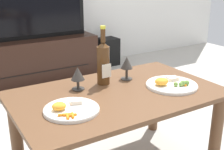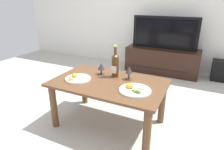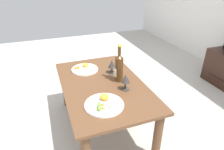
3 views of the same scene
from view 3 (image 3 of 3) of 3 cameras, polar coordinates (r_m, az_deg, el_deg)
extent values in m
plane|color=#B7B2A8|center=(2.05, -2.43, -14.79)|extent=(6.40, 6.40, 0.00)
cube|color=brown|center=(1.75, -2.75, -2.81)|extent=(1.14, 0.70, 0.03)
cylinder|color=brown|center=(2.26, -13.46, -3.40)|extent=(0.07, 0.07, 0.48)
cylinder|color=brown|center=(2.37, 0.26, -1.01)|extent=(0.07, 0.07, 0.48)
cylinder|color=brown|center=(1.65, 13.12, -17.13)|extent=(0.07, 0.07, 0.48)
cylinder|color=#4C2D14|center=(1.74, 2.02, 1.68)|extent=(0.07, 0.07, 0.22)
cone|color=#4C2D14|center=(1.69, 2.09, 5.47)|extent=(0.07, 0.07, 0.03)
cylinder|color=#4C2D14|center=(1.67, 2.12, 7.10)|extent=(0.03, 0.03, 0.08)
cylinder|color=yellow|center=(1.65, 2.15, 8.61)|extent=(0.03, 0.03, 0.02)
cube|color=silver|center=(1.74, 0.85, 0.82)|extent=(0.06, 0.00, 0.08)
cylinder|color=#38332D|center=(1.92, -0.04, 0.77)|extent=(0.07, 0.07, 0.01)
cylinder|color=#38332D|center=(1.91, -0.04, 1.54)|extent=(0.02, 0.02, 0.05)
cone|color=#38332D|center=(1.88, -0.04, 3.24)|extent=(0.08, 0.08, 0.07)
cylinder|color=#38332D|center=(1.66, 3.86, -4.09)|extent=(0.07, 0.07, 0.01)
cylinder|color=#38332D|center=(1.64, 3.90, -3.06)|extent=(0.02, 0.02, 0.06)
cone|color=#38332D|center=(1.61, 3.97, -0.98)|extent=(0.07, 0.07, 0.07)
cylinder|color=white|center=(1.99, -7.92, 1.57)|extent=(0.27, 0.27, 0.01)
torus|color=white|center=(1.99, -7.94, 1.78)|extent=(0.26, 0.26, 0.01)
ellipsoid|color=orange|center=(2.03, -7.76, 2.91)|extent=(0.07, 0.06, 0.04)
cube|color=beige|center=(1.95, -6.32, 1.64)|extent=(0.07, 0.07, 0.02)
cylinder|color=orange|center=(2.03, -9.65, 2.39)|extent=(0.05, 0.03, 0.01)
cylinder|color=orange|center=(2.01, -9.77, 2.10)|extent=(0.05, 0.02, 0.01)
cylinder|color=orange|center=(2.02, -10.30, 2.16)|extent=(0.02, 0.05, 0.01)
cylinder|color=orange|center=(2.00, -10.16, 1.93)|extent=(0.05, 0.02, 0.01)
cylinder|color=orange|center=(2.00, -10.24, 1.87)|extent=(0.03, 0.05, 0.01)
cylinder|color=white|center=(1.47, -2.30, -8.68)|extent=(0.30, 0.30, 0.01)
torus|color=white|center=(1.46, -2.31, -8.43)|extent=(0.29, 0.29, 0.01)
ellipsoid|color=orange|center=(1.50, -2.22, -6.40)|extent=(0.08, 0.07, 0.04)
cube|color=beige|center=(1.43, 0.33, -8.91)|extent=(0.07, 0.06, 0.02)
cylinder|color=orange|center=(1.41, -3.61, -9.77)|extent=(0.02, 0.04, 0.01)
cylinder|color=orange|center=(1.42, -3.43, -9.56)|extent=(0.04, 0.04, 0.01)
cylinder|color=orange|center=(1.42, -2.80, -9.61)|extent=(0.04, 0.04, 0.01)
cylinder|color=orange|center=(1.45, -3.16, -8.61)|extent=(0.03, 0.04, 0.01)
sphere|color=olive|center=(1.45, -3.72, -8.32)|extent=(0.03, 0.03, 0.03)
sphere|color=olive|center=(1.39, -3.73, -9.87)|extent=(0.03, 0.03, 0.03)
sphere|color=olive|center=(1.41, -3.69, -9.29)|extent=(0.03, 0.03, 0.03)
sphere|color=olive|center=(1.43, -3.96, -9.00)|extent=(0.03, 0.03, 0.03)
camera|label=1|loc=(2.41, -41.70, 14.88)|focal=47.26mm
camera|label=2|loc=(1.33, -81.66, -0.36)|focal=31.24mm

